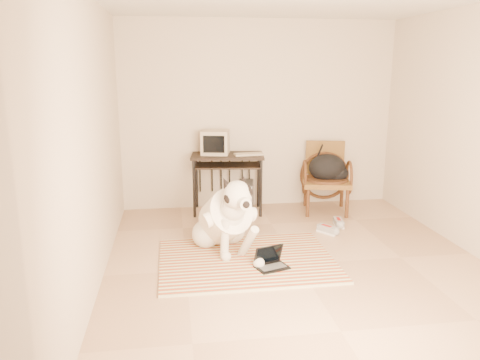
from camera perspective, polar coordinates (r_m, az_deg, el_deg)
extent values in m
plane|color=tan|center=(5.08, 6.98, -10.13)|extent=(4.50, 4.50, 0.00)
plane|color=beige|center=(6.88, 2.36, 7.89)|extent=(4.50, 0.00, 4.50)
plane|color=beige|center=(2.65, 20.65, -2.29)|extent=(4.50, 0.00, 4.50)
plane|color=beige|center=(4.59, -17.45, 4.38)|extent=(0.00, 4.50, 4.50)
cube|color=#B73C1A|center=(4.60, 2.01, -12.50)|extent=(1.86, 0.29, 0.02)
cube|color=#446630|center=(4.86, 1.39, -11.04)|extent=(1.86, 0.29, 0.02)
cube|color=#604A91|center=(5.11, 0.83, -9.73)|extent=(1.86, 0.29, 0.02)
cube|color=gold|center=(5.37, 0.34, -8.54)|extent=(1.86, 0.29, 0.02)
cube|color=beige|center=(5.63, -0.11, -7.46)|extent=(1.86, 0.29, 0.02)
sphere|color=silver|center=(5.43, -4.16, -6.56)|extent=(0.33, 0.33, 0.33)
sphere|color=silver|center=(5.54, -1.08, -6.11)|extent=(0.33, 0.33, 0.33)
ellipsoid|color=silver|center=(5.46, -2.56, -6.12)|extent=(0.41, 0.37, 0.33)
ellipsoid|color=silver|center=(5.22, -1.76, -4.48)|extent=(0.60, 0.83, 0.71)
cylinder|color=white|center=(5.23, -1.82, -4.44)|extent=(0.65, 0.75, 0.65)
sphere|color=silver|center=(4.98, -0.83, -3.44)|extent=(0.28, 0.28, 0.28)
sphere|color=silver|center=(4.84, -0.34, -1.84)|extent=(0.30, 0.30, 0.30)
ellipsoid|color=black|center=(4.86, 0.16, -1.55)|extent=(0.23, 0.26, 0.22)
cylinder|color=silver|center=(4.74, 0.32, -2.76)|extent=(0.17, 0.19, 0.13)
sphere|color=black|center=(4.67, 0.76, -3.03)|extent=(0.07, 0.07, 0.07)
cone|color=black|center=(4.83, -1.73, -0.43)|extent=(0.16, 0.17, 0.19)
cone|color=black|center=(4.91, 0.39, -0.19)|extent=(0.16, 0.18, 0.19)
torus|color=silver|center=(4.95, -0.74, -2.92)|extent=(0.29, 0.21, 0.24)
cylinder|color=silver|center=(5.04, -1.86, -7.20)|extent=(0.12, 0.16, 0.45)
cylinder|color=silver|center=(5.02, 0.96, -7.61)|extent=(0.20, 0.42, 0.46)
sphere|color=silver|center=(5.09, -1.73, -9.30)|extent=(0.12, 0.12, 0.12)
sphere|color=silver|center=(4.92, 2.31, -10.09)|extent=(0.12, 0.12, 0.12)
cone|color=black|center=(5.76, -3.82, -6.53)|extent=(0.32, 0.42, 0.12)
cube|color=black|center=(4.91, 3.92, -10.55)|extent=(0.37, 0.31, 0.02)
cube|color=#464648|center=(4.89, 3.98, -10.49)|extent=(0.30, 0.21, 0.00)
cube|color=black|center=(4.92, 3.47, -9.04)|extent=(0.33, 0.17, 0.21)
cube|color=black|center=(4.92, 3.52, -9.04)|extent=(0.29, 0.15, 0.18)
cube|color=black|center=(6.57, -1.55, 2.98)|extent=(1.07, 0.67, 0.03)
cube|color=black|center=(6.54, -1.49, 1.78)|extent=(0.94, 0.55, 0.02)
cylinder|color=black|center=(6.45, -5.60, -1.11)|extent=(0.04, 0.04, 0.81)
cylinder|color=black|center=(6.91, -5.34, -0.12)|extent=(0.04, 0.04, 0.81)
cylinder|color=black|center=(6.45, 2.55, -1.05)|extent=(0.04, 0.04, 0.81)
cylinder|color=black|center=(6.91, 2.27, -0.07)|extent=(0.04, 0.04, 0.81)
cube|color=tan|center=(6.60, -3.02, 4.62)|extent=(0.44, 0.43, 0.33)
cube|color=black|center=(6.43, -3.21, 4.38)|extent=(0.29, 0.08, 0.24)
cube|color=tan|center=(6.52, 1.09, 3.16)|extent=(0.42, 0.18, 0.03)
cube|color=#464648|center=(6.75, 0.77, -2.04)|extent=(0.28, 0.48, 0.43)
cube|color=silver|center=(6.53, 0.67, -2.58)|extent=(0.18, 0.05, 0.41)
cube|color=brown|center=(6.78, 10.45, -0.26)|extent=(0.77, 0.75, 0.07)
cylinder|color=#341C0E|center=(6.77, 10.47, 0.11)|extent=(0.60, 0.60, 0.04)
cube|color=brown|center=(7.00, 10.31, 2.71)|extent=(0.56, 0.17, 0.49)
cylinder|color=#341C0E|center=(6.55, 8.27, -2.78)|extent=(0.05, 0.05, 0.40)
cylinder|color=#341C0E|center=(7.07, 7.98, -1.55)|extent=(0.05, 0.05, 0.40)
cylinder|color=#341C0E|center=(6.62, 12.92, -2.83)|extent=(0.05, 0.05, 0.40)
cylinder|color=#341C0E|center=(7.13, 12.30, -1.61)|extent=(0.05, 0.05, 0.40)
ellipsoid|color=black|center=(6.74, 10.56, 1.51)|extent=(0.52, 0.43, 0.39)
ellipsoid|color=black|center=(6.76, 11.74, 0.79)|extent=(0.33, 0.27, 0.22)
cube|color=silver|center=(6.02, 10.61, -6.26)|extent=(0.25, 0.29, 0.03)
cube|color=gray|center=(6.01, 10.63, -5.92)|extent=(0.24, 0.28, 0.09)
cube|color=#A61916|center=(6.00, 10.64, -5.59)|extent=(0.12, 0.14, 0.02)
cube|color=silver|center=(6.31, 11.91, -5.39)|extent=(0.15, 0.28, 0.02)
cube|color=gray|center=(6.30, 11.93, -5.07)|extent=(0.14, 0.27, 0.08)
cube|color=#A61916|center=(6.29, 11.95, -4.77)|extent=(0.07, 0.14, 0.02)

